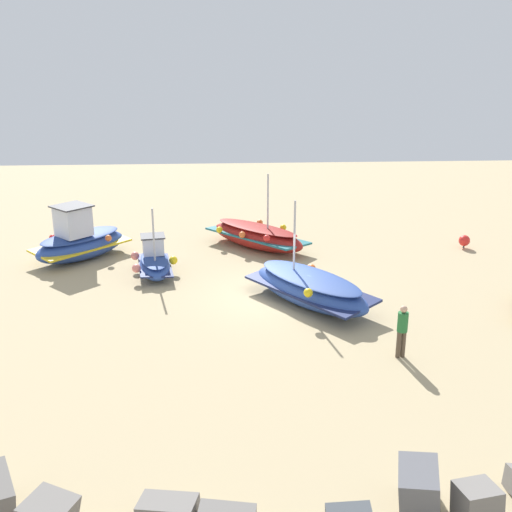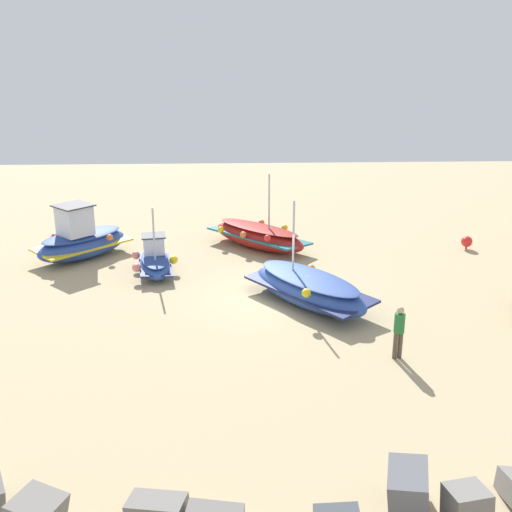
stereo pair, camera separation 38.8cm
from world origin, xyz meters
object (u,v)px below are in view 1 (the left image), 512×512
at_px(mooring_buoy_0, 464,241).
at_px(fishing_boat_4, 154,262).
at_px(person_walking, 402,328).
at_px(fishing_boat_2, 257,236).
at_px(fishing_boat_1, 310,288).
at_px(fishing_boat_0, 80,241).

bearing_deg(mooring_buoy_0, fishing_boat_4, 10.48).
bearing_deg(person_walking, fishing_boat_4, -143.84).
xyz_separation_m(fishing_boat_2, person_walking, (-3.72, 11.08, 0.39)).
xyz_separation_m(fishing_boat_1, person_walking, (-2.19, 4.27, 0.37)).
distance_m(fishing_boat_2, mooring_buoy_0, 9.77).
bearing_deg(fishing_boat_2, fishing_boat_0, 52.96).
height_order(fishing_boat_0, fishing_boat_1, fishing_boat_1).
relative_size(fishing_boat_0, person_walking, 2.61).
distance_m(fishing_boat_0, person_walking, 15.37).
bearing_deg(mooring_buoy_0, person_walking, 60.07).
bearing_deg(fishing_boat_1, mooring_buoy_0, 89.65).
relative_size(person_walking, mooring_buoy_0, 2.72).
xyz_separation_m(fishing_boat_2, mooring_buoy_0, (-9.75, 0.61, -0.23)).
distance_m(fishing_boat_1, fishing_boat_2, 6.98).
bearing_deg(fishing_boat_4, fishing_boat_1, -129.80).
relative_size(fishing_boat_0, fishing_boat_1, 0.81).
bearing_deg(fishing_boat_0, person_walking, 94.13).
height_order(fishing_boat_0, person_walking, fishing_boat_0).
bearing_deg(mooring_buoy_0, fishing_boat_1, 37.04).
distance_m(fishing_boat_0, mooring_buoy_0, 17.74).
xyz_separation_m(fishing_boat_1, mooring_buoy_0, (-8.22, -6.20, -0.25)).
relative_size(fishing_boat_4, mooring_buoy_0, 5.22).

